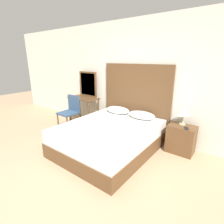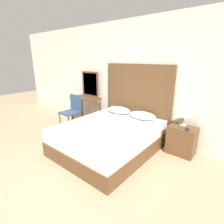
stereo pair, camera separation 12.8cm
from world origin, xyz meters
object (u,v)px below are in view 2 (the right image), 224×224
(bed, at_px, (109,138))
(nightstand, at_px, (181,140))
(vanity_desk, at_px, (86,103))
(chair, at_px, (72,110))
(table_lamp, at_px, (184,113))
(phone_on_nightstand, at_px, (187,129))
(phone_on_bed, at_px, (114,123))

(bed, relative_size, nightstand, 3.53)
(nightstand, bearing_deg, vanity_desk, -178.51)
(bed, distance_m, chair, 1.55)
(vanity_desk, bearing_deg, bed, -26.13)
(bed, bearing_deg, chair, 170.04)
(table_lamp, xyz_separation_m, phone_on_nightstand, (0.13, -0.16, -0.26))
(phone_on_bed, bearing_deg, nightstand, 29.03)
(phone_on_nightstand, bearing_deg, nightstand, 138.22)
(bed, distance_m, table_lamp, 1.57)
(phone_on_bed, bearing_deg, phone_on_nightstand, 23.93)
(bed, xyz_separation_m, nightstand, (1.21, 0.80, 0.01))
(bed, height_order, vanity_desk, vanity_desk)
(vanity_desk, xyz_separation_m, chair, (-0.01, -0.47, -0.10))
(phone_on_nightstand, bearing_deg, vanity_desk, 179.62)
(phone_on_bed, xyz_separation_m, nightstand, (1.20, 0.66, -0.27))
(bed, relative_size, table_lamp, 5.79)
(phone_on_bed, relative_size, phone_on_nightstand, 1.00)
(bed, height_order, phone_on_bed, phone_on_bed)
(nightstand, relative_size, vanity_desk, 0.67)
(bed, xyz_separation_m, vanity_desk, (-1.49, 0.73, 0.36))
(bed, bearing_deg, nightstand, 33.44)
(bed, height_order, chair, chair)
(phone_on_nightstand, height_order, chair, chair)
(phone_on_bed, height_order, vanity_desk, vanity_desk)
(bed, relative_size, phone_on_bed, 12.20)
(bed, xyz_separation_m, phone_on_nightstand, (1.31, 0.71, 0.30))
(bed, relative_size, vanity_desk, 2.36)
(bed, relative_size, chair, 2.21)
(table_lamp, relative_size, chair, 0.38)
(nightstand, height_order, chair, chair)
(nightstand, distance_m, chair, 2.77)
(vanity_desk, distance_m, chair, 0.48)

